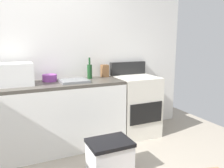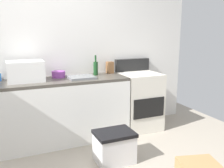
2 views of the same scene
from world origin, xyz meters
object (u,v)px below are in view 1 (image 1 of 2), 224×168
stove_oven (135,105)px  microwave (13,74)px  wine_bottle (90,71)px  mixing_bowl (50,78)px  storage_bin (110,157)px  knife_block (105,71)px

stove_oven → microwave: size_ratio=2.39×
wine_bottle → microwave: bearing=-175.1°
stove_oven → mixing_bowl: 1.34m
storage_bin → wine_bottle: bearing=83.2°
wine_bottle → knife_block: (0.26, 0.07, -0.02)m
stove_oven → knife_block: (-0.43, 0.19, 0.52)m
knife_block → mixing_bowl: 0.82m
microwave → mixing_bowl: bearing=14.1°
wine_bottle → mixing_bowl: size_ratio=1.58×
stove_oven → knife_block: stove_oven is taller
mixing_bowl → knife_block: bearing=2.8°
microwave → knife_block: microwave is taller
wine_bottle → knife_block: wine_bottle is taller
stove_oven → mixing_bowl: stove_oven is taller
knife_block → microwave: bearing=-173.1°
stove_oven → storage_bin: (-0.80, -0.84, -0.27)m
mixing_bowl → storage_bin: size_ratio=0.41×
stove_oven → mixing_bowl: (-1.24, 0.15, 0.48)m
stove_oven → wine_bottle: 0.89m
stove_oven → knife_block: 0.70m
stove_oven → mixing_bowl: size_ratio=5.79×
wine_bottle → storage_bin: bearing=-96.8°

